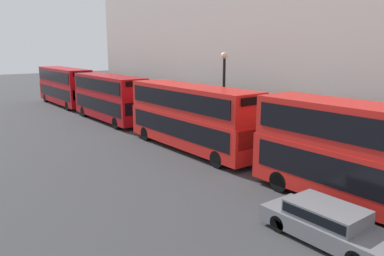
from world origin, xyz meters
The scene contains 6 objects.
bus_leading centered at (1.60, 4.98, 2.45)m, with size 2.59×10.57×4.45m.
bus_second_in_queue centered at (1.60, 17.08, 2.35)m, with size 2.59×11.13×4.26m.
bus_third_in_queue centered at (1.60, 29.45, 2.31)m, with size 2.59×10.32×4.18m.
bus_trailing centered at (1.60, 41.44, 2.37)m, with size 2.59×11.15×4.30m.
car_dark_sedan centered at (-1.80, 4.64, 0.71)m, with size 1.89×4.73×1.32m.
street_lamp centered at (3.71, 16.26, 3.95)m, with size 0.44×0.44×6.38m.
Camera 1 is at (-12.88, -2.11, 6.71)m, focal length 35.00 mm.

